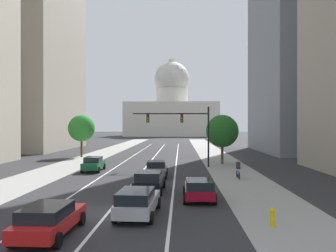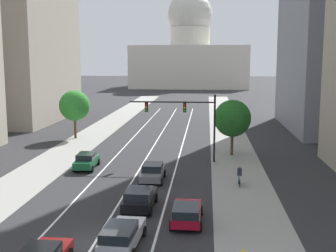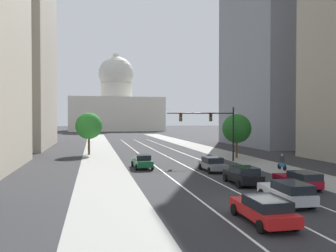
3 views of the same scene
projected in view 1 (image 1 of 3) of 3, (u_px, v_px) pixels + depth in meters
ground_plane at (157, 154)px, 58.55m from camera, size 400.00×400.00×0.00m
sidewalk_left at (94, 156)px, 53.90m from camera, size 5.06×130.00×0.01m
sidewalk_right at (216, 157)px, 53.22m from camera, size 5.06×130.00×0.01m
lane_stripe_left at (122, 163)px, 43.69m from camera, size 0.16×90.00×0.01m
lane_stripe_center at (149, 163)px, 43.56m from camera, size 0.16×90.00×0.01m
lane_stripe_right at (176, 164)px, 43.44m from camera, size 0.16×90.00×0.01m
office_tower_far_left at (20, 6)px, 69.79m from camera, size 20.55×26.27×57.66m
office_tower_far_right at (308, 9)px, 62.20m from camera, size 17.42×24.79×51.50m
capitol_building at (172, 110)px, 157.67m from camera, size 41.12×24.67×34.99m
car_gray at (156, 169)px, 32.40m from camera, size 2.07×4.24×1.48m
car_crimson at (199, 189)px, 22.21m from camera, size 2.03×4.35×1.44m
car_silver at (138, 202)px, 18.29m from camera, size 2.21×4.83×1.50m
car_red at (49, 219)px, 15.04m from camera, size 2.11×4.73×1.42m
car_green at (94, 164)px, 36.40m from camera, size 2.05×4.38×1.52m
car_black at (149, 181)px, 24.99m from camera, size 2.20×4.50×1.53m
traffic_signal_mast at (184, 125)px, 39.84m from camera, size 8.85×0.39×6.97m
fire_hydrant at (272, 217)px, 16.43m from camera, size 0.26×0.35×0.91m
cyclist at (238, 169)px, 31.29m from camera, size 0.36×1.70×1.72m
street_tree_mid_right at (222, 131)px, 43.18m from camera, size 4.07×4.07×6.15m
street_tree_mid_left at (82, 128)px, 52.63m from camera, size 4.05×4.05×6.42m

